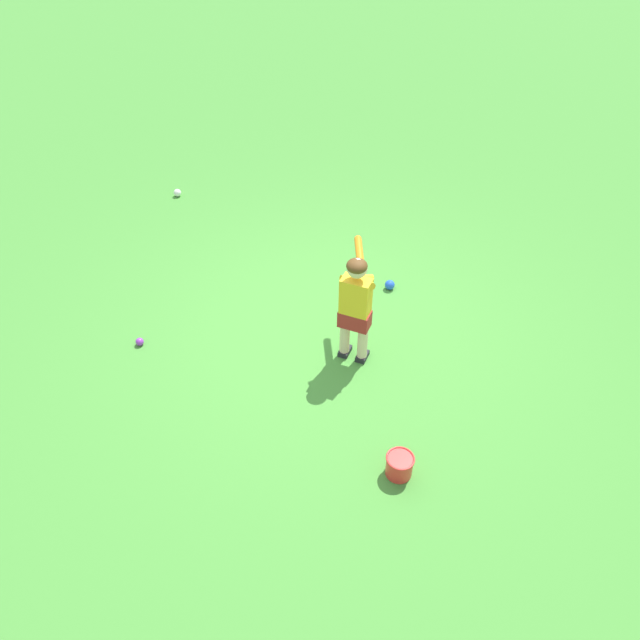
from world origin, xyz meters
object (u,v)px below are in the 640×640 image
play_ball_far_left (390,285)px  play_ball_behind_batter (177,193)px  play_ball_by_bucket (140,342)px  child_batter (356,299)px  toy_bucket (399,465)px

play_ball_far_left → play_ball_behind_batter: 3.26m
play_ball_by_bucket → play_ball_behind_batter: size_ratio=0.77×
child_batter → toy_bucket: size_ratio=5.00×
play_ball_by_bucket → toy_bucket: (-1.46, -2.25, 0.06)m
play_ball_far_left → play_ball_behind_batter: size_ratio=1.06×
toy_bucket → child_batter: bearing=11.5°
play_ball_behind_batter → play_ball_by_bucket: bearing=-177.6°
play_ball_far_left → toy_bucket: toy_bucket is taller
play_ball_behind_batter → toy_bucket: toy_bucket is taller
child_batter → play_ball_far_left: size_ratio=10.45×
play_ball_far_left → toy_bucket: bearing=175.5°
child_batter → play_ball_behind_batter: 3.72m
toy_bucket → play_ball_behind_batter: bearing=28.8°
child_batter → play_ball_behind_batter: (3.01, 2.10, -0.60)m
play_ball_behind_batter → toy_bucket: bearing=-151.2°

